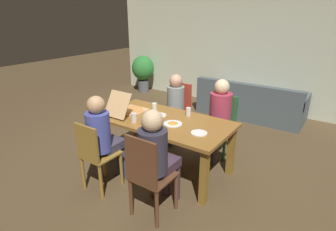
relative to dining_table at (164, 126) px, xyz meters
name	(u,v)px	position (x,y,z in m)	size (l,w,h in m)	color
ground_plane	(164,167)	(0.00, 0.00, -0.66)	(20.00, 20.00, 0.00)	brown
back_wall	(251,49)	(0.00, 3.39, 0.69)	(7.28, 0.12, 2.70)	beige
dining_table	(164,126)	(0.00, 0.00, 0.00)	(1.88, 0.97, 0.76)	#8E5E28
chair_0	(178,111)	(-0.38, 0.96, -0.14)	(0.40, 0.41, 1.00)	#B13525
person_0	(174,103)	(-0.38, 0.82, 0.05)	(0.30, 0.49, 1.18)	#3B413B
chair_1	(96,155)	(-0.38, -0.92, -0.15)	(0.39, 0.41, 0.93)	olive
person_1	(103,134)	(-0.38, -0.77, 0.07)	(0.29, 0.52, 1.24)	#393546
chair_2	(222,122)	(0.46, 0.93, -0.14)	(0.42, 0.41, 0.93)	#2B6439
person_2	(219,112)	(0.46, 0.79, 0.07)	(0.34, 0.55, 1.22)	#3D3738
chair_3	(148,175)	(0.46, -0.94, -0.11)	(0.42, 0.42, 1.00)	brown
person_3	(157,153)	(0.46, -0.78, 0.08)	(0.32, 0.55, 1.24)	#402D3C
pizza_box_0	(129,109)	(-0.58, -0.06, 0.15)	(0.38, 0.57, 0.35)	tan
plate_0	(173,123)	(0.20, -0.07, 0.11)	(0.25, 0.25, 0.03)	white
plate_1	(159,115)	(-0.14, 0.09, 0.11)	(0.20, 0.20, 0.03)	white
plate_2	(199,133)	(0.62, -0.13, 0.11)	(0.20, 0.20, 0.01)	white
plate_3	(149,123)	(-0.06, -0.25, 0.11)	(0.21, 0.21, 0.03)	white
drinking_glass_0	(188,112)	(0.20, 0.32, 0.16)	(0.07, 0.07, 0.12)	silver
drinking_glass_1	(134,118)	(-0.27, -0.31, 0.17)	(0.08, 0.08, 0.13)	silver
drinking_glass_2	(155,106)	(-0.35, 0.24, 0.16)	(0.08, 0.08, 0.11)	silver
couch	(250,104)	(0.31, 2.76, -0.38)	(2.19, 0.90, 0.79)	#4A565B
potted_plant	(143,70)	(-2.84, 2.97, -0.03)	(0.61, 0.61, 1.01)	#53585F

